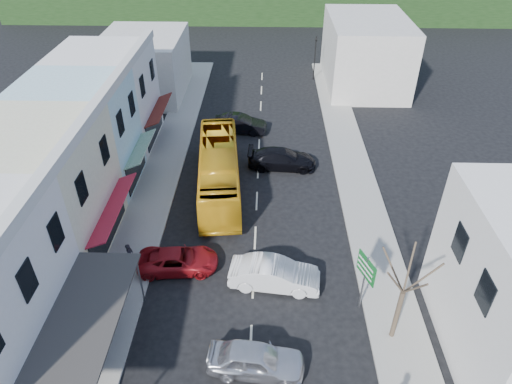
{
  "coord_description": "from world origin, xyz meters",
  "views": [
    {
      "loc": [
        0.64,
        -18.23,
        19.42
      ],
      "look_at": [
        0.0,
        6.0,
        2.2
      ],
      "focal_mm": 32.0,
      "sensor_mm": 36.0,
      "label": 1
    }
  ],
  "objects_px": {
    "street_tree": "(403,292)",
    "traffic_signal": "(315,58)",
    "car_silver": "(256,360)",
    "bus": "(219,171)",
    "direction_sign": "(363,283)",
    "pedestrian_left": "(130,254)",
    "car_white": "(274,276)",
    "car_red": "(178,260)"
  },
  "relations": [
    {
      "from": "car_silver",
      "to": "bus",
      "type": "bearing_deg",
      "value": 16.82
    },
    {
      "from": "bus",
      "to": "car_silver",
      "type": "xyz_separation_m",
      "value": [
        3.08,
        -14.99,
        -0.85
      ]
    },
    {
      "from": "car_silver",
      "to": "direction_sign",
      "type": "xyz_separation_m",
      "value": [
        5.5,
        3.96,
        1.12
      ]
    },
    {
      "from": "pedestrian_left",
      "to": "car_white",
      "type": "bearing_deg",
      "value": -96.53
    },
    {
      "from": "car_red",
      "to": "street_tree",
      "type": "bearing_deg",
      "value": -115.91
    },
    {
      "from": "car_red",
      "to": "pedestrian_left",
      "type": "xyz_separation_m",
      "value": [
        -2.83,
        0.09,
        0.3
      ]
    },
    {
      "from": "car_silver",
      "to": "street_tree",
      "type": "bearing_deg",
      "value": -68.2
    },
    {
      "from": "car_silver",
      "to": "direction_sign",
      "type": "bearing_deg",
      "value": -49.0
    },
    {
      "from": "bus",
      "to": "car_red",
      "type": "bearing_deg",
      "value": -106.94
    },
    {
      "from": "car_white",
      "to": "car_red",
      "type": "height_order",
      "value": "same"
    },
    {
      "from": "traffic_signal",
      "to": "car_white",
      "type": "bearing_deg",
      "value": 57.76
    },
    {
      "from": "direction_sign",
      "to": "pedestrian_left",
      "type": "bearing_deg",
      "value": 147.62
    },
    {
      "from": "car_white",
      "to": "direction_sign",
      "type": "bearing_deg",
      "value": -101.12
    },
    {
      "from": "car_silver",
      "to": "pedestrian_left",
      "type": "distance_m",
      "value": 10.12
    },
    {
      "from": "bus",
      "to": "traffic_signal",
      "type": "height_order",
      "value": "traffic_signal"
    },
    {
      "from": "pedestrian_left",
      "to": "direction_sign",
      "type": "xyz_separation_m",
      "value": [
        13.08,
        -2.72,
        0.82
      ]
    },
    {
      "from": "pedestrian_left",
      "to": "direction_sign",
      "type": "relative_size",
      "value": 0.47
    },
    {
      "from": "traffic_signal",
      "to": "car_red",
      "type": "bearing_deg",
      "value": 47.34
    },
    {
      "from": "street_tree",
      "to": "traffic_signal",
      "type": "distance_m",
      "value": 34.75
    },
    {
      "from": "car_silver",
      "to": "traffic_signal",
      "type": "xyz_separation_m",
      "value": [
        5.5,
        36.74,
        1.7
      ]
    },
    {
      "from": "bus",
      "to": "direction_sign",
      "type": "bearing_deg",
      "value": -57.81
    },
    {
      "from": "street_tree",
      "to": "pedestrian_left",
      "type": "bearing_deg",
      "value": 162.09
    },
    {
      "from": "car_silver",
      "to": "pedestrian_left",
      "type": "relative_size",
      "value": 2.59
    },
    {
      "from": "car_red",
      "to": "pedestrian_left",
      "type": "height_order",
      "value": "pedestrian_left"
    },
    {
      "from": "bus",
      "to": "direction_sign",
      "type": "relative_size",
      "value": 3.19
    },
    {
      "from": "car_silver",
      "to": "car_white",
      "type": "relative_size",
      "value": 1.0
    },
    {
      "from": "bus",
      "to": "pedestrian_left",
      "type": "relative_size",
      "value": 6.82
    },
    {
      "from": "street_tree",
      "to": "traffic_signal",
      "type": "height_order",
      "value": "street_tree"
    },
    {
      "from": "direction_sign",
      "to": "street_tree",
      "type": "height_order",
      "value": "street_tree"
    },
    {
      "from": "car_silver",
      "to": "direction_sign",
      "type": "distance_m",
      "value": 6.87
    },
    {
      "from": "traffic_signal",
      "to": "direction_sign",
      "type": "bearing_deg",
      "value": 66.11
    },
    {
      "from": "direction_sign",
      "to": "street_tree",
      "type": "distance_m",
      "value": 2.76
    },
    {
      "from": "car_silver",
      "to": "car_white",
      "type": "distance_m",
      "value": 5.49
    },
    {
      "from": "car_silver",
      "to": "street_tree",
      "type": "relative_size",
      "value": 0.67
    },
    {
      "from": "pedestrian_left",
      "to": "traffic_signal",
      "type": "bearing_deg",
      "value": -21.55
    },
    {
      "from": "bus",
      "to": "pedestrian_left",
      "type": "xyz_separation_m",
      "value": [
        -4.51,
        -8.31,
        -0.55
      ]
    },
    {
      "from": "bus",
      "to": "street_tree",
      "type": "bearing_deg",
      "value": -58.32
    },
    {
      "from": "direction_sign",
      "to": "traffic_signal",
      "type": "height_order",
      "value": "traffic_signal"
    },
    {
      "from": "street_tree",
      "to": "car_silver",
      "type": "bearing_deg",
      "value": -163.41
    },
    {
      "from": "car_red",
      "to": "traffic_signal",
      "type": "distance_m",
      "value": 31.89
    },
    {
      "from": "car_red",
      "to": "street_tree",
      "type": "relative_size",
      "value": 0.7
    },
    {
      "from": "car_white",
      "to": "car_red",
      "type": "distance_m",
      "value": 5.77
    }
  ]
}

